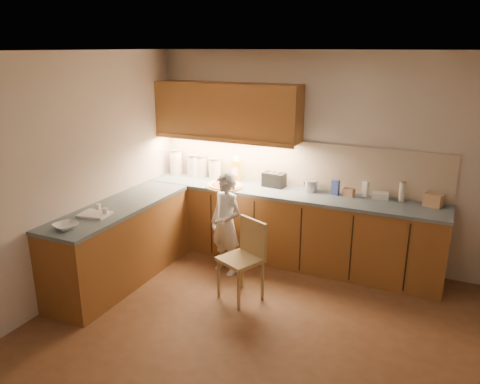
{
  "coord_description": "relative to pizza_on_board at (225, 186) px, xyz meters",
  "views": [
    {
      "loc": [
        1.4,
        -3.55,
        2.63
      ],
      "look_at": [
        -0.8,
        1.2,
        1.0
      ],
      "focal_mm": 35.0,
      "sensor_mm": 36.0,
      "label": 1
    }
  ],
  "objects": [
    {
      "name": "room",
      "position": [
        1.17,
        -1.54,
        0.74
      ],
      "size": [
        4.54,
        4.5,
        2.62
      ],
      "color": "#52321C",
      "rests_on": "ground"
    },
    {
      "name": "l_counter",
      "position": [
        0.25,
        -0.29,
        -0.48
      ],
      "size": [
        3.77,
        2.62,
        0.92
      ],
      "color": "brown",
      "rests_on": "ground"
    },
    {
      "name": "backsplash",
      "position": [
        0.8,
        0.45,
        0.27
      ],
      "size": [
        3.75,
        0.02,
        0.58
      ],
      "primitive_type": "cube",
      "color": "#BCAA91",
      "rests_on": "l_counter"
    },
    {
      "name": "upper_cabinets",
      "position": [
        -0.1,
        0.28,
        0.91
      ],
      "size": [
        1.95,
        0.36,
        0.73
      ],
      "color": "brown",
      "rests_on": "ground"
    },
    {
      "name": "pizza_on_board",
      "position": [
        0.0,
        0.0,
        0.0
      ],
      "size": [
        0.47,
        0.47,
        0.19
      ],
      "rotation": [
        0.0,
        0.0,
        -0.2
      ],
      "color": "tan",
      "rests_on": "l_counter"
    },
    {
      "name": "child",
      "position": [
        0.24,
        -0.46,
        -0.32
      ],
      "size": [
        0.53,
        0.44,
        1.24
      ],
      "primitive_type": "imported",
      "rotation": [
        0.0,
        0.0,
        -0.36
      ],
      "color": "silver",
      "rests_on": "ground"
    },
    {
      "name": "wooden_chair",
      "position": [
        0.7,
        -0.91,
        -0.43
      ],
      "size": [
        0.52,
        0.52,
        0.88
      ],
      "rotation": [
        0.0,
        0.0,
        -0.43
      ],
      "color": "tan",
      "rests_on": "ground"
    },
    {
      "name": "mixing_bowl",
      "position": [
        -0.78,
        -1.93,
        0.01
      ],
      "size": [
        0.29,
        0.29,
        0.06
      ],
      "primitive_type": "imported",
      "rotation": [
        0.0,
        0.0,
        -0.3
      ],
      "color": "white",
      "rests_on": "l_counter"
    },
    {
      "name": "canister_a",
      "position": [
        -0.9,
        0.29,
        0.16
      ],
      "size": [
        0.18,
        0.18,
        0.35
      ],
      "rotation": [
        0.0,
        0.0,
        -0.15
      ],
      "color": "white",
      "rests_on": "l_counter"
    },
    {
      "name": "canister_b",
      "position": [
        -0.62,
        0.29,
        0.13
      ],
      "size": [
        0.18,
        0.18,
        0.31
      ],
      "rotation": [
        0.0,
        0.0,
        -0.24
      ],
      "color": "silver",
      "rests_on": "l_counter"
    },
    {
      "name": "canister_c",
      "position": [
        -0.52,
        0.34,
        0.13
      ],
      "size": [
        0.16,
        0.16,
        0.29
      ],
      "rotation": [
        0.0,
        0.0,
        -0.11
      ],
      "color": "silver",
      "rests_on": "l_counter"
    },
    {
      "name": "canister_d",
      "position": [
        -0.3,
        0.32,
        0.12
      ],
      "size": [
        0.18,
        0.18,
        0.29
      ],
      "rotation": [
        0.0,
        0.0,
        -0.02
      ],
      "color": "silver",
      "rests_on": "l_counter"
    },
    {
      "name": "oil_jug",
      "position": [
        0.02,
        0.31,
        0.13
      ],
      "size": [
        0.11,
        0.09,
        0.33
      ],
      "rotation": [
        0.0,
        0.0,
        0.05
      ],
      "color": "gold",
      "rests_on": "l_counter"
    },
    {
      "name": "toaster",
      "position": [
        0.56,
        0.29,
        0.07
      ],
      "size": [
        0.3,
        0.19,
        0.19
      ],
      "rotation": [
        0.0,
        0.0,
        -0.09
      ],
      "color": "black",
      "rests_on": "l_counter"
    },
    {
      "name": "steel_pot",
      "position": [
        1.04,
        0.3,
        0.05
      ],
      "size": [
        0.18,
        0.18,
        0.14
      ],
      "color": "#B7B6BC",
      "rests_on": "l_counter"
    },
    {
      "name": "blue_box",
      "position": [
        1.35,
        0.29,
        0.07
      ],
      "size": [
        0.1,
        0.08,
        0.18
      ],
      "primitive_type": "cube",
      "rotation": [
        0.0,
        0.0,
        -0.15
      ],
      "color": "#364AA2",
      "rests_on": "l_counter"
    },
    {
      "name": "card_box_a",
      "position": [
        1.51,
        0.3,
        0.03
      ],
      "size": [
        0.14,
        0.11,
        0.09
      ],
      "primitive_type": "cube",
      "rotation": [
        0.0,
        0.0,
        -0.19
      ],
      "color": "tan",
      "rests_on": "l_counter"
    },
    {
      "name": "white_bottle",
      "position": [
        1.7,
        0.35,
        0.07
      ],
      "size": [
        0.08,
        0.08,
        0.19
      ],
      "primitive_type": "cube",
      "rotation": [
        0.0,
        0.0,
        -0.3
      ],
      "color": "silver",
      "rests_on": "l_counter"
    },
    {
      "name": "flat_pack",
      "position": [
        1.87,
        0.35,
        0.02
      ],
      "size": [
        0.2,
        0.16,
        0.07
      ],
      "primitive_type": "cube",
      "rotation": [
        0.0,
        0.0,
        0.14
      ],
      "color": "white",
      "rests_on": "l_counter"
    },
    {
      "name": "tall_jar",
      "position": [
        2.11,
        0.34,
        0.1
      ],
      "size": [
        0.08,
        0.08,
        0.24
      ],
      "rotation": [
        0.0,
        0.0,
        0.34
      ],
      "color": "beige",
      "rests_on": "l_counter"
    },
    {
      "name": "card_box_b",
      "position": [
        2.46,
        0.32,
        0.05
      ],
      "size": [
        0.22,
        0.19,
        0.15
      ],
      "primitive_type": "cube",
      "rotation": [
        0.0,
        0.0,
        -0.27
      ],
      "color": "tan",
      "rests_on": "l_counter"
    },
    {
      "name": "dough_cloth",
      "position": [
        -0.79,
        -1.5,
        -0.01
      ],
      "size": [
        0.33,
        0.28,
        0.02
      ],
      "primitive_type": "cube",
      "rotation": [
        0.0,
        0.0,
        0.13
      ],
      "color": "silver",
      "rests_on": "l_counter"
    },
    {
      "name": "spice_jar_a",
      "position": [
        -0.85,
        -1.38,
        0.02
      ],
      "size": [
        0.08,
        0.08,
        0.08
      ],
      "primitive_type": "cylinder",
      "rotation": [
        0.0,
        0.0,
        -0.35
      ],
      "color": "white",
      "rests_on": "l_counter"
    },
    {
      "name": "spice_jar_b",
      "position": [
        -0.69,
        -1.46,
        0.02
      ],
      "size": [
        0.07,
        0.07,
        0.08
      ],
      "primitive_type": "cylinder",
      "rotation": [
        0.0,
        0.0,
        0.31
      ],
      "color": "white",
      "rests_on": "l_counter"
    }
  ]
}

